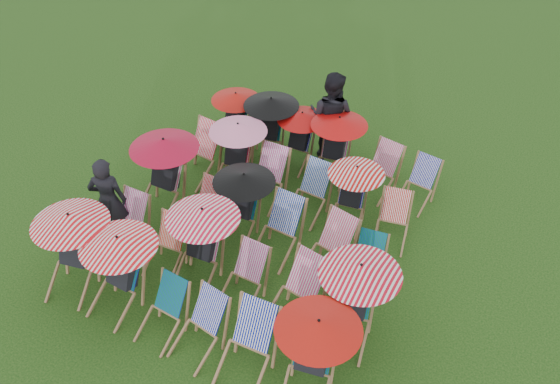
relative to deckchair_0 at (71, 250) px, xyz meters
The scene contains 33 objects.
ground 3.11m from the deckchair_0, 45.45° to the left, with size 100.00×100.00×0.00m, color black.
deckchair_0 is the anchor object (origin of this frame).
deckchair_1 0.90m from the deckchair_0, ahead, with size 1.16×1.21×1.37m.
deckchair_2 1.81m from the deckchair_0, ahead, with size 0.64×0.84×0.87m.
deckchair_3 2.44m from the deckchair_0, ahead, with size 0.73×0.93×0.91m.
deckchair_4 3.22m from the deckchair_0, ahead, with size 0.72×0.98×1.03m.
deckchair_5 4.11m from the deckchair_0, ahead, with size 1.14×1.24×1.36m.
deckchair_6 1.13m from the deckchair_0, 83.35° to the left, with size 0.60×0.84×0.91m.
deckchair_7 1.46m from the deckchair_0, 44.57° to the left, with size 0.61×0.82×0.86m.
deckchair_8 1.97m from the deckchair_0, 33.26° to the left, with size 1.16×1.22×1.38m.
deckchair_9 2.69m from the deckchair_0, 22.13° to the left, with size 0.63×0.85×0.89m.
deckchair_10 3.53m from the deckchair_0, 17.14° to the left, with size 0.84×1.05×1.02m.
deckchair_11 4.37m from the deckchair_0, 15.01° to the left, with size 1.17×1.27×1.39m.
deckchair_12 2.21m from the deckchair_0, 87.73° to the left, with size 1.22×1.26×1.44m.
deckchair_13 2.37m from the deckchair_0, 64.70° to the left, with size 0.62×0.81×0.83m.
deckchair_14 2.81m from the deckchair_0, 53.20° to the left, with size 1.06×1.12×1.25m.
deckchair_15 3.28m from the deckchair_0, 41.03° to the left, with size 0.70×0.94×0.99m.
deckchair_16 4.01m from the deckchair_0, 32.23° to the left, with size 0.82×1.02×0.99m.
deckchair_17 4.60m from the deckchair_0, 28.57° to the left, with size 0.64×0.82×0.82m.
deckchair_18 3.28m from the deckchair_0, 88.09° to the left, with size 0.79×1.02×1.03m.
deckchair_19 3.54m from the deckchair_0, 76.07° to the left, with size 1.08×1.17×1.28m.
deckchair_20 3.65m from the deckchair_0, 63.90° to the left, with size 0.65×0.90×0.97m.
deckchair_21 4.13m from the deckchair_0, 53.03° to the left, with size 0.68×0.90×0.93m.
deckchair_22 4.70m from the deckchair_0, 46.86° to the left, with size 0.98×1.06×1.17m.
deckchair_23 5.25m from the deckchair_0, 39.55° to the left, with size 0.70×0.87×0.84m.
deckchair_24 4.50m from the deckchair_0, 88.08° to the left, with size 0.99×1.03×1.18m.
deckchair_25 4.59m from the deckchair_0, 77.78° to the left, with size 1.09×1.19×1.29m.
deckchair_26 4.80m from the deckchair_0, 70.23° to the left, with size 0.97×1.01×1.16m.
deckchair_27 5.12m from the deckchair_0, 62.06° to the left, with size 1.07×1.16×1.27m.
deckchair_28 5.60m from the deckchair_0, 53.32° to the left, with size 0.74×0.93×0.91m.
deckchair_29 6.10m from the deckchair_0, 47.78° to the left, with size 0.66×0.84×0.84m.
person_left 1.14m from the deckchair_0, 99.30° to the left, with size 0.61×0.40×1.68m, color black.
person_rear 5.44m from the deckchair_0, 67.50° to the left, with size 0.93×0.72×1.90m, color black.
Camera 1 is at (3.94, -6.59, 7.58)m, focal length 40.00 mm.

